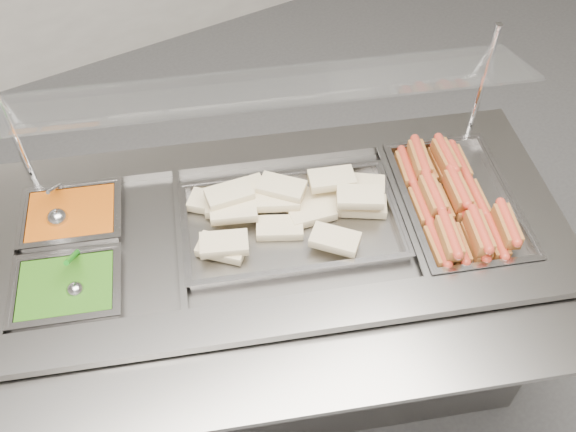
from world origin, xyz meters
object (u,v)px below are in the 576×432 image
sneeze_guard (260,90)px  serving_spoon (75,284)px  pan_hotdogs (456,207)px  pan_wraps (291,225)px  ladle (58,217)px  steam_counter (275,299)px

sneeze_guard → serving_spoon: 0.72m
pan_hotdogs → pan_wraps: bearing=159.3°
ladle → serving_spoon: 0.26m
pan_wraps → serving_spoon: (-0.62, 0.09, 0.03)m
serving_spoon → ladle: bearing=83.3°
steam_counter → sneeze_guard: 0.76m
pan_wraps → serving_spoon: size_ratio=4.64×
steam_counter → pan_wraps: (0.05, -0.02, 0.38)m
sneeze_guard → steam_counter: bearing=-110.7°
ladle → serving_spoon: ladle is taller
pan_hotdogs → ladle: (-1.07, 0.53, 0.04)m
pan_wraps → ladle: bearing=149.4°
sneeze_guard → pan_hotdogs: 0.70m
steam_counter → serving_spoon: bearing=173.0°
sneeze_guard → pan_hotdogs: (0.46, -0.38, -0.37)m
sneeze_guard → pan_hotdogs: size_ratio=2.59×
pan_wraps → ladle: (-0.59, 0.35, 0.03)m
steam_counter → pan_wraps: 0.39m
sneeze_guard → serving_spoon: (-0.64, -0.12, -0.32)m
sneeze_guard → ladle: 0.70m
steam_counter → ladle: size_ratio=11.32×
pan_hotdogs → steam_counter: bearing=159.3°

